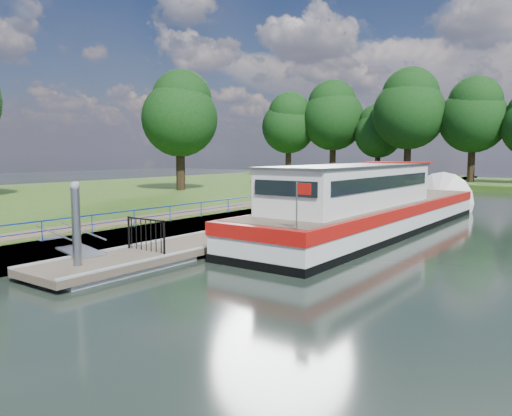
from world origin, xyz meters
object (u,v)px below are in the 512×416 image
Objects in this scene: barge at (379,208)px; car_d at (369,175)px; car_c at (311,175)px; car_a at (356,178)px; car_b at (338,177)px; pontoon at (306,223)px.

barge is 30.71m from car_d.
car_a is at bearing 149.53° from car_c.
car_d is at bearing -23.56° from car_b.
barge is at bearing -167.80° from car_b.
car_a is at bearing 108.99° from pontoon.
car_b reaches higher than pontoon.
car_a is 1.81m from car_b.
car_c is at bearing 126.80° from barge.
car_a is at bearing 117.58° from barge.
car_d is at bearing 107.56° from pontoon.
barge is 5.64× the size of car_b.
car_d is (-1.28, 6.04, 0.07)m from car_a.
car_c is at bearing 53.55° from car_b.
car_b is (-13.20, 21.49, 0.36)m from barge.
car_d is (-12.72, 27.95, 0.34)m from barge.
pontoon is at bearing -55.25° from car_a.
pontoon is 3.82m from barge.
barge is at bearing -81.28° from car_d.
car_a is 6.17m from car_d.
car_d reaches higher than car_a.
car_b is (-1.76, -0.42, 0.09)m from car_a.
car_c is at bearing -144.15° from car_d.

